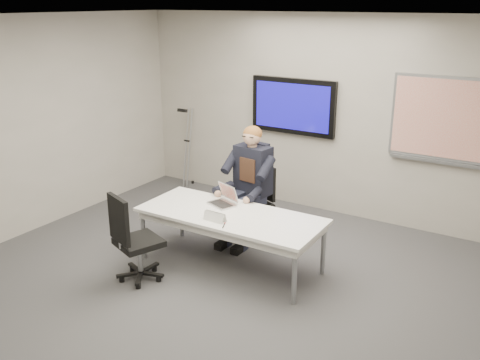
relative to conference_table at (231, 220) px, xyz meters
The scene contains 14 objects.
floor 0.99m from the conference_table, 77.63° to the right, with size 6.00×6.00×0.02m, color #363639.
ceiling 2.36m from the conference_table, 77.63° to the right, with size 6.00×6.00×0.02m, color silver.
wall_back 2.37m from the conference_table, 85.60° to the left, with size 6.00×0.02×2.80m, color #9A968B.
wall_left 3.05m from the conference_table, 164.59° to the right, with size 0.02×6.00×2.80m, color #9A968B.
conference_table is the anchor object (origin of this frame).
tv_display 2.38m from the conference_table, 98.63° to the left, with size 1.30×0.09×0.80m.
whiteboard 2.94m from the conference_table, 51.84° to the left, with size 1.25×0.08×1.10m.
office_chair_far 1.01m from the conference_table, 102.80° to the left, with size 0.58×0.58×0.92m.
office_chair_near 1.12m from the conference_table, 129.89° to the right, with size 0.62×0.62×1.02m.
seated_person 0.73m from the conference_table, 108.47° to the left, with size 0.48×0.83×1.47m.
crutch 2.97m from the conference_table, 136.73° to the left, with size 0.18×0.30×1.35m, color #ABAEB2, non-canonical shape.
laptop 0.35m from the conference_table, 135.75° to the left, with size 0.38×0.40×0.23m.
name_tent 0.29m from the conference_table, 97.33° to the right, with size 0.26×0.07×0.10m, color silver, non-canonical shape.
pen 0.36m from the conference_table, 68.72° to the right, with size 0.01×0.01×0.15m, color black.
Camera 1 is at (2.90, -3.91, 2.95)m, focal length 40.00 mm.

